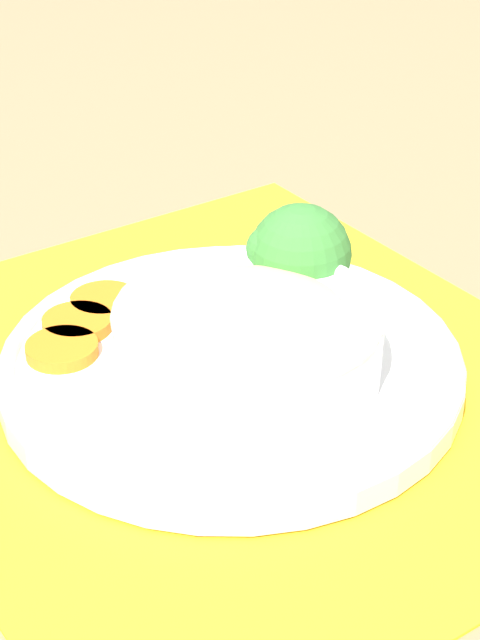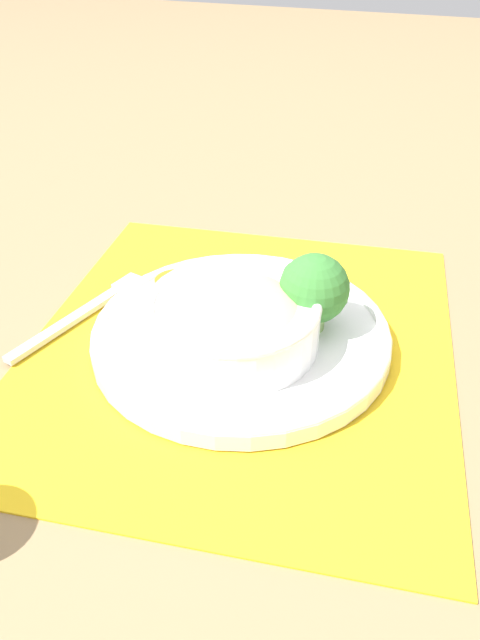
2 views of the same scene
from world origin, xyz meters
TOP-DOWN VIEW (x-y plane):
  - ground_plane at (0.00, 0.00)m, footprint 4.00×4.00m
  - placemat at (0.00, 0.00)m, footprint 0.46×0.51m
  - plate at (0.00, 0.00)m, footprint 0.29×0.29m
  - bowl at (0.00, -0.02)m, footprint 0.16×0.16m
  - broccoli_floret at (0.06, 0.03)m, footprint 0.07×0.07m
  - carrot_slice_near at (-0.05, 0.09)m, footprint 0.05×0.05m
  - carrot_slice_middle at (-0.07, 0.08)m, footprint 0.05×0.05m
  - carrot_slice_far at (-0.09, 0.05)m, footprint 0.05×0.05m
  - fork at (-0.17, 0.00)m, footprint 0.06×0.18m

SIDE VIEW (x-z plane):
  - ground_plane at x=0.00m, z-range 0.00..0.00m
  - placemat at x=0.00m, z-range 0.00..0.00m
  - fork at x=-0.17m, z-range 0.00..0.01m
  - plate at x=0.00m, z-range 0.00..0.03m
  - carrot_slice_near at x=-0.05m, z-range 0.02..0.03m
  - carrot_slice_middle at x=-0.07m, z-range 0.02..0.03m
  - carrot_slice_far at x=-0.09m, z-range 0.02..0.03m
  - bowl at x=0.00m, z-range 0.02..0.08m
  - broccoli_floret at x=0.06m, z-range 0.03..0.10m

